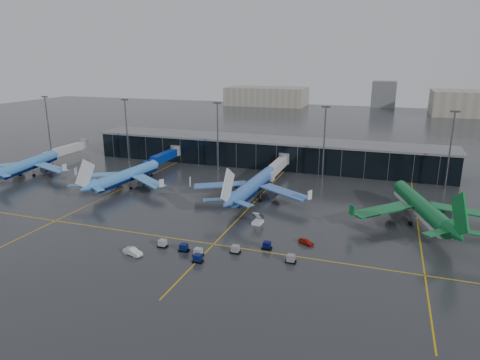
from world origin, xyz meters
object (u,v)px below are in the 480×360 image
(mobile_airstair, at_px, (258,221))
(service_van_white, at_px, (133,252))
(baggage_carts, at_px, (219,251))
(airliner_klm_west, at_px, (28,158))
(airliner_klm_near, at_px, (253,177))
(airliner_aer_lingus, at_px, (422,197))
(service_van_red, at_px, (306,242))
(airliner_arkefly, at_px, (127,168))

(mobile_airstair, xyz_separation_m, service_van_white, (-20.38, -26.34, 0.02))
(baggage_carts, distance_m, mobile_airstair, 20.06)
(airliner_klm_west, bearing_deg, airliner_klm_near, -9.33)
(airliner_klm_west, distance_m, airliner_aer_lingus, 132.50)
(airliner_klm_near, xyz_separation_m, airliner_aer_lingus, (46.73, -4.34, 0.19))
(baggage_carts, height_order, mobile_airstair, mobile_airstair)
(airliner_klm_west, bearing_deg, service_van_red, -23.86)
(airliner_klm_west, xyz_separation_m, service_van_red, (107.07, -27.48, -5.70))
(airliner_aer_lingus, bearing_deg, service_van_white, -162.35)
(service_van_red, bearing_deg, mobile_airstair, 86.81)
(airliner_klm_near, xyz_separation_m, mobile_airstair, (7.19, -19.14, -5.98))
(airliner_klm_near, bearing_deg, airliner_klm_west, -177.66)
(airliner_klm_near, distance_m, service_van_white, 47.73)
(airliner_aer_lingus, height_order, baggage_carts, airliner_aer_lingus)
(airliner_klm_near, relative_size, service_van_white, 9.22)
(service_van_red, bearing_deg, airliner_klm_near, 65.52)
(airliner_klm_west, bearing_deg, service_van_white, -41.45)
(airliner_arkefly, xyz_separation_m, airliner_klm_near, (43.23, 1.61, 0.49))
(airliner_arkefly, height_order, service_van_white, airliner_arkefly)
(airliner_klm_west, relative_size, mobile_airstair, 11.99)
(airliner_klm_near, height_order, baggage_carts, airliner_klm_near)
(service_van_red, height_order, service_van_white, service_van_white)
(baggage_carts, relative_size, mobile_airstair, 9.10)
(mobile_airstair, bearing_deg, baggage_carts, -92.72)
(baggage_carts, height_order, service_van_red, baggage_carts)
(airliner_klm_west, distance_m, baggage_carts, 98.21)
(mobile_airstair, distance_m, service_van_white, 33.30)
(airliner_arkefly, relative_size, mobile_airstair, 11.83)
(airliner_arkefly, bearing_deg, airliner_aer_lingus, 3.37)
(mobile_airstair, relative_size, service_van_white, 0.72)
(airliner_klm_west, height_order, service_van_white, airliner_klm_west)
(service_van_white, bearing_deg, baggage_carts, -54.34)
(mobile_airstair, bearing_deg, service_van_white, -122.29)
(airliner_klm_near, bearing_deg, airliner_arkefly, -175.66)
(airliner_klm_west, xyz_separation_m, service_van_white, (72.52, -45.29, -5.56))
(airliner_arkefly, height_order, airliner_aer_lingus, airliner_aer_lingus)
(mobile_airstair, height_order, service_van_white, mobile_airstair)
(service_van_red, xyz_separation_m, service_van_white, (-34.55, -17.81, 0.14))
(airliner_klm_near, bearing_deg, airliner_aer_lingus, -3.09)
(airliner_klm_near, xyz_separation_m, service_van_red, (21.36, -27.67, -6.11))
(airliner_klm_west, relative_size, airliner_aer_lingus, 0.91)
(airliner_aer_lingus, distance_m, service_van_red, 35.04)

